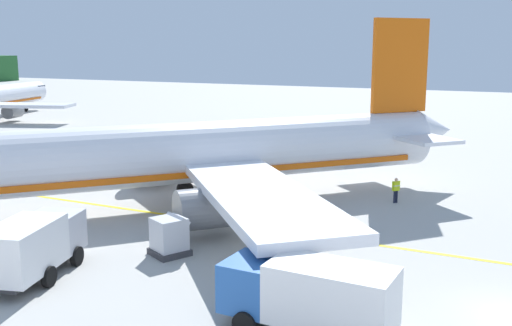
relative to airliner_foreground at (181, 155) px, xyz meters
The scene contains 6 objects.
airliner_foreground is the anchor object (origin of this frame).
service_truck_fuel 12.79m from the airliner_foreground, behind, with size 6.14×3.72×2.68m.
service_truck_catering 18.25m from the airliner_foreground, 133.16° to the right, with size 2.60×6.20×2.69m.
cargo_container_near 9.00m from the airliner_foreground, 150.95° to the right, with size 2.19×2.19×1.97m.
crew_loader_left 13.98m from the airliner_foreground, 58.80° to the right, with size 0.51×0.46×1.65m.
apron_guide_line 5.98m from the airliner_foreground, 110.55° to the right, with size 0.30×60.00×0.01m, color yellow.
Camera 1 is at (-23.22, -0.32, 10.00)m, focal length 42.32 mm.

